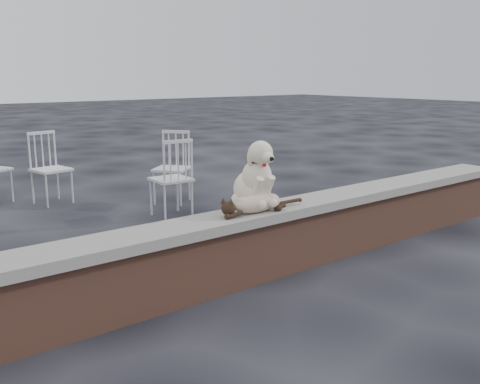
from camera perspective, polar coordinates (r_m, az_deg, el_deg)
ground at (r=4.83m, az=5.57°, el=-7.86°), size 60.00×60.00×0.00m
brick_wall at (r=4.74m, az=5.63°, el=-5.02°), size 6.00×0.30×0.50m
capstone at (r=4.67m, az=5.71°, el=-1.62°), size 6.20×0.40×0.08m
dog at (r=4.42m, az=1.30°, el=2.03°), size 0.43×0.54×0.58m
cat at (r=4.30m, az=1.74°, el=-1.10°), size 0.99×0.34×0.17m
chair_d at (r=7.10m, az=-7.29°, el=2.60°), size 0.79×0.79×0.94m
chair_c at (r=6.40m, az=-7.36°, el=1.52°), size 0.59×0.59×0.94m
chair_b at (r=7.41m, az=-19.45°, el=2.40°), size 0.65×0.65×0.94m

